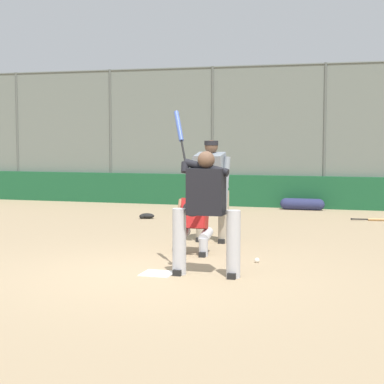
{
  "coord_description": "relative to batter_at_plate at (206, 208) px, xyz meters",
  "views": [
    {
      "loc": [
        -2.85,
        8.18,
        1.85
      ],
      "look_at": [
        -0.2,
        -1.0,
        1.05
      ],
      "focal_mm": 60.0,
      "sensor_mm": 36.0,
      "label": 1
    }
  ],
  "objects": [
    {
      "name": "fielding_glove_on_dirt",
      "position": [
        2.9,
        -5.6,
        -0.86
      ],
      "size": [
        0.34,
        0.26,
        0.12
      ],
      "color": "black",
      "rests_on": "ground_plane"
    },
    {
      "name": "home_plate_marker",
      "position": [
        0.66,
        0.07,
        -0.91
      ],
      "size": [
        0.43,
        0.43,
        0.01
      ],
      "primitive_type": "cube",
      "color": "white",
      "rests_on": "ground_plane"
    },
    {
      "name": "umpire_home",
      "position": [
        0.61,
        -2.72,
        0.07
      ],
      "size": [
        0.74,
        0.5,
        1.82
      ],
      "rotation": [
        0.0,
        0.0,
        -0.13
      ],
      "color": "gray",
      "rests_on": "ground_plane"
    },
    {
      "name": "catcher_behind_plate",
      "position": [
        0.6,
        -1.52,
        -0.35
      ],
      "size": [
        0.59,
        0.69,
        1.11
      ],
      "rotation": [
        0.0,
        0.0,
        0.05
      ],
      "color": "#B7B7BC",
      "rests_on": "ground_plane"
    },
    {
      "name": "batter_at_plate",
      "position": [
        0.0,
        0.0,
        0.0
      ],
      "size": [
        1.06,
        0.6,
        2.24
      ],
      "rotation": [
        0.0,
        0.0,
        -0.0
      ],
      "color": "#B7B7BC",
      "rests_on": "ground_plane"
    },
    {
      "name": "ground_plane",
      "position": [
        0.66,
        0.07,
        -0.92
      ],
      "size": [
        160.0,
        160.0,
        0.0
      ],
      "primitive_type": "plane",
      "color": "tan"
    },
    {
      "name": "backstop_fence",
      "position": [
        0.66,
        -8.92,
        1.08
      ],
      "size": [
        21.31,
        0.08,
        3.81
      ],
      "color": "#515651",
      "rests_on": "ground_plane"
    },
    {
      "name": "spare_bat_near_backstop",
      "position": [
        -2.21,
        -6.62,
        -0.89
      ],
      "size": [
        0.88,
        0.15,
        0.07
      ],
      "rotation": [
        0.0,
        0.0,
        3.25
      ],
      "color": "black",
      "rests_on": "ground_plane"
    },
    {
      "name": "equipment_bag_dugout_side",
      "position": [
        -0.36,
        -8.41,
        -0.77
      ],
      "size": [
        1.15,
        0.3,
        0.3
      ],
      "color": "navy",
      "rests_on": "ground_plane"
    },
    {
      "name": "bleachers_beyond",
      "position": [
        2.35,
        -11.07,
        -0.53
      ],
      "size": [
        14.86,
        1.95,
        1.16
      ],
      "color": "slate",
      "rests_on": "ground_plane"
    },
    {
      "name": "baseball_loose",
      "position": [
        -0.51,
        -1.09,
        -0.88
      ],
      "size": [
        0.07,
        0.07,
        0.07
      ],
      "primitive_type": "sphere",
      "color": "white",
      "rests_on": "ground_plane"
    },
    {
      "name": "padding_wall",
      "position": [
        0.66,
        -8.82,
        -0.49
      ],
      "size": [
        20.81,
        0.18,
        0.85
      ],
      "primitive_type": "cube",
      "color": "#19512D",
      "rests_on": "ground_plane"
    }
  ]
}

